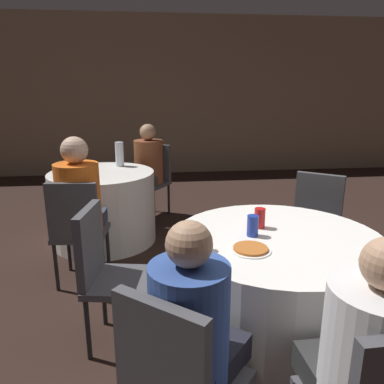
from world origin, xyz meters
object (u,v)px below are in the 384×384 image
at_px(chair_near_west, 105,265).
at_px(soda_can_red, 260,218).
at_px(chair_far_northeast, 153,174).
at_px(person_floral_shirt, 146,172).
at_px(table_near, 274,293).
at_px(pizza_plate_near, 251,249).
at_px(soda_can_blue, 253,226).
at_px(person_blue_shirt, 200,347).
at_px(soda_can_silver, 198,239).
at_px(bottle_far, 120,154).
at_px(chair_far_south, 77,225).
at_px(person_orange_shirt, 81,208).
at_px(chair_near_northeast, 315,219).
at_px(chair_near_southwest, 175,378).
at_px(table_far, 103,207).
at_px(person_white_shirt, 359,368).

distance_m(chair_near_west, soda_can_red, 0.98).
relative_size(chair_far_northeast, person_floral_shirt, 0.77).
distance_m(table_near, pizza_plate_near, 0.46).
xyz_separation_m(chair_far_northeast, soda_can_blue, (0.54, -2.59, 0.27)).
bearing_deg(chair_near_west, person_blue_shirt, 38.91).
height_order(table_near, chair_near_west, chair_near_west).
relative_size(chair_near_west, soda_can_blue, 7.27).
distance_m(table_near, soda_can_silver, 0.66).
xyz_separation_m(table_near, bottle_far, (-1.05, 2.13, 0.50)).
distance_m(chair_far_south, person_orange_shirt, 0.18).
bearing_deg(pizza_plate_near, bottle_far, 110.09).
bearing_deg(pizza_plate_near, chair_near_northeast, 50.61).
bearing_deg(pizza_plate_near, chair_near_west, 157.37).
xyz_separation_m(chair_near_southwest, soda_can_silver, (0.17, 0.66, 0.27)).
relative_size(chair_near_northeast, soda_can_red, 7.27).
relative_size(chair_near_southwest, chair_near_northeast, 1.00).
relative_size(chair_near_northeast, person_floral_shirt, 0.77).
relative_size(table_near, table_far, 1.14).
height_order(chair_near_west, pizza_plate_near, chair_near_west).
bearing_deg(person_floral_shirt, chair_far_northeast, -90.00).
bearing_deg(chair_far_northeast, table_near, 138.91).
height_order(pizza_plate_near, soda_can_red, soda_can_red).
bearing_deg(bottle_far, chair_far_northeast, 53.59).
height_order(chair_near_west, chair_near_southwest, same).
distance_m(chair_near_northeast, person_orange_shirt, 1.91).
bearing_deg(soda_can_silver, person_orange_shirt, 124.53).
distance_m(chair_near_northeast, chair_far_northeast, 2.21).
relative_size(person_floral_shirt, soda_can_silver, 9.43).
bearing_deg(person_orange_shirt, soda_can_blue, -36.62).
distance_m(table_near, chair_far_northeast, 2.71).
height_order(chair_near_southwest, person_blue_shirt, person_blue_shirt).
height_order(soda_can_red, bottle_far, bottle_far).
xyz_separation_m(person_orange_shirt, bottle_far, (0.24, 1.08, 0.26)).
height_order(chair_near_northeast, person_floral_shirt, person_floral_shirt).
relative_size(person_blue_shirt, pizza_plate_near, 5.13).
bearing_deg(person_blue_shirt, table_far, 144.67).
xyz_separation_m(person_orange_shirt, soda_can_silver, (0.81, -1.18, 0.19)).
xyz_separation_m(chair_far_northeast, bottle_far, (-0.36, -0.49, 0.34)).
height_order(person_white_shirt, pizza_plate_near, person_white_shirt).
distance_m(chair_far_northeast, soda_can_silver, 2.77).
bearing_deg(chair_near_northeast, soda_can_silver, 77.56).
xyz_separation_m(pizza_plate_near, soda_can_blue, (0.06, 0.20, 0.05)).
distance_m(soda_can_blue, bottle_far, 2.29).
height_order(chair_far_south, person_blue_shirt, person_blue_shirt).
xyz_separation_m(person_floral_shirt, soda_can_red, (0.71, -2.34, 0.21)).
relative_size(table_near, chair_far_south, 1.37).
distance_m(chair_near_southwest, person_orange_shirt, 1.95).
bearing_deg(chair_near_northeast, person_orange_shirt, 29.45).
bearing_deg(table_near, chair_near_west, 170.72).
bearing_deg(chair_near_southwest, bottle_far, 137.27).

